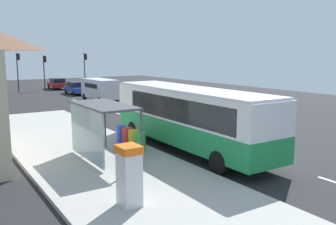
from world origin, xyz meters
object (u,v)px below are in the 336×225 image
(recycling_bin_yellow, at_px, (134,139))
(recycling_bin_red, at_px, (127,137))
(bus, at_px, (188,115))
(bus_shelter, at_px, (97,118))
(white_van, at_px, (100,88))
(traffic_light_near_side, at_px, (85,65))
(traffic_light_far_side, at_px, (18,66))
(traffic_light_median, at_px, (45,67))
(sedan_far, at_px, (57,83))
(recycling_bin_blue, at_px, (121,134))
(recycling_bin_green, at_px, (140,142))
(ticket_machine, at_px, (129,175))
(sedan_near, at_px, (76,88))

(recycling_bin_yellow, height_order, recycling_bin_red, same)
(bus, bearing_deg, bus_shelter, 174.70)
(white_van, xyz_separation_m, recycling_bin_yellow, (-6.40, -19.70, -0.69))
(white_van, distance_m, traffic_light_near_side, 13.51)
(white_van, bearing_deg, traffic_light_far_side, 111.08)
(white_van, xyz_separation_m, traffic_light_far_side, (-5.30, 13.75, 2.00))
(bus, relative_size, traffic_light_median, 2.35)
(sedan_far, xyz_separation_m, traffic_light_median, (-1.90, -1.04, 2.35))
(traffic_light_far_side, bearing_deg, sedan_far, 18.78)
(bus, relative_size, sedan_far, 2.48)
(white_van, relative_size, traffic_light_near_side, 1.05)
(traffic_light_far_side, bearing_deg, traffic_light_near_side, -5.31)
(recycling_bin_blue, relative_size, bus_shelter, 0.24)
(bus_shelter, bearing_deg, recycling_bin_green, 2.57)
(recycling_bin_green, xyz_separation_m, traffic_light_far_side, (1.10, 34.15, 2.69))
(sedan_far, height_order, traffic_light_near_side, traffic_light_near_side)
(recycling_bin_blue, distance_m, bus_shelter, 3.44)
(traffic_light_near_side, bearing_deg, sedan_far, 140.53)
(recycling_bin_green, height_order, recycling_bin_blue, same)
(sedan_far, bearing_deg, recycling_bin_blue, -100.86)
(sedan_far, bearing_deg, ticket_machine, -103.39)
(traffic_light_near_side, height_order, traffic_light_median, traffic_light_near_side)
(ticket_machine, relative_size, recycling_bin_blue, 2.04)
(traffic_light_median, bearing_deg, sedan_near, -74.58)
(traffic_light_far_side, bearing_deg, bus_shelter, -95.52)
(traffic_light_median, relative_size, bus_shelter, 1.18)
(bus_shelter, bearing_deg, traffic_light_median, 78.99)
(white_van, height_order, traffic_light_near_side, traffic_light_near_side)
(recycling_bin_red, xyz_separation_m, traffic_light_far_side, (1.10, 32.75, 2.69))
(traffic_light_near_side, distance_m, traffic_light_median, 5.34)
(recycling_bin_red, relative_size, recycling_bin_blue, 1.00)
(recycling_bin_green, xyz_separation_m, traffic_light_median, (4.60, 34.95, 2.49))
(ticket_machine, bearing_deg, traffic_light_median, 78.85)
(recycling_bin_yellow, xyz_separation_m, traffic_light_far_side, (1.10, 33.45, 2.69))
(sedan_far, distance_m, recycling_bin_red, 35.19)
(white_van, distance_m, sedan_far, 15.59)
(ticket_machine, distance_m, bus_shelter, 5.46)
(sedan_far, bearing_deg, recycling_bin_yellow, -100.44)
(ticket_machine, height_order, traffic_light_near_side, traffic_light_near_side)
(ticket_machine, relative_size, traffic_light_far_side, 0.39)
(recycling_bin_yellow, distance_m, traffic_light_near_side, 34.16)
(recycling_bin_blue, xyz_separation_m, bus_shelter, (-2.21, -2.20, 1.44))
(white_van, height_order, recycling_bin_red, white_van)
(sedan_near, distance_m, traffic_light_median, 7.51)
(white_van, height_order, recycling_bin_green, white_van)
(traffic_light_near_side, bearing_deg, recycling_bin_green, -106.22)
(ticket_machine, relative_size, recycling_bin_red, 2.04)
(traffic_light_far_side, relative_size, traffic_light_median, 1.07)
(bus, xyz_separation_m, white_van, (3.91, 20.93, -0.50))
(bus, height_order, recycling_bin_green, bus)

